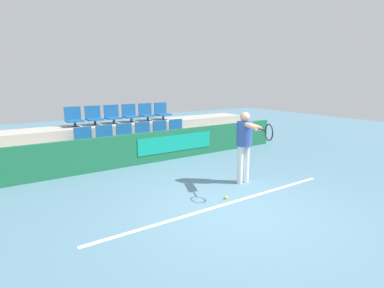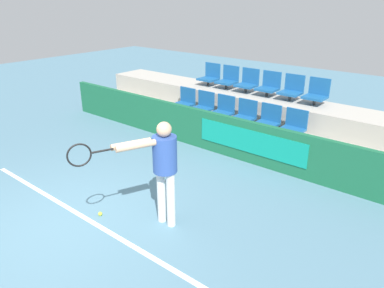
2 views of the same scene
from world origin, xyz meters
name	(u,v)px [view 1 (image 1 of 2)]	position (x,y,z in m)	size (l,w,h in m)	color
ground_plane	(236,209)	(0.00, 0.00, 0.00)	(30.00, 30.00, 0.00)	slate
court_baseline	(226,204)	(0.00, 0.28, 0.00)	(5.53, 0.08, 0.01)	white
barrier_wall	(147,148)	(0.02, 3.79, 0.45)	(9.81, 0.14, 0.89)	#19603D
bleacher_tier_front	(138,151)	(0.00, 4.41, 0.24)	(9.41, 1.06, 0.49)	#ADA89E
bleacher_tier_middle	(124,138)	(0.00, 5.47, 0.49)	(9.41, 1.06, 0.97)	#ADA89E
stadium_chair_0	(84,139)	(-1.51, 4.54, 0.74)	(0.48, 0.45, 0.59)	#333333
stadium_chair_1	(106,137)	(-0.90, 4.54, 0.74)	(0.48, 0.45, 0.59)	#333333
stadium_chair_2	(126,135)	(-0.30, 4.54, 0.74)	(0.48, 0.45, 0.59)	#333333
stadium_chair_3	(144,133)	(0.30, 4.54, 0.74)	(0.48, 0.45, 0.59)	#333333
stadium_chair_4	(162,131)	(0.90, 4.54, 0.74)	(0.48, 0.45, 0.59)	#333333
stadium_chair_5	(178,129)	(1.51, 4.54, 0.74)	(0.48, 0.45, 0.59)	#333333
stadium_chair_6	(74,118)	(-1.51, 5.60, 1.23)	(0.48, 0.45, 0.59)	#333333
stadium_chair_7	(94,117)	(-0.90, 5.60, 1.23)	(0.48, 0.45, 0.59)	#333333
stadium_chair_8	(113,115)	(-0.30, 5.60, 1.23)	(0.48, 0.45, 0.59)	#333333
stadium_chair_9	(130,114)	(0.30, 5.60, 1.23)	(0.48, 0.45, 0.59)	#333333
stadium_chair_10	(147,113)	(0.90, 5.60, 1.23)	(0.48, 0.45, 0.59)	#333333
stadium_chair_11	(162,112)	(1.51, 5.60, 1.23)	(0.48, 0.45, 0.59)	#333333
tennis_player	(245,139)	(1.11, 0.96, 1.04)	(0.70, 1.44, 1.66)	silver
tennis_ball	(226,197)	(0.18, 0.48, 0.03)	(0.07, 0.07, 0.07)	#CCDB33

